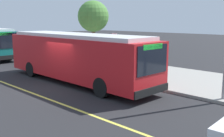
# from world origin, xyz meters

# --- Properties ---
(ground_plane) EXTENTS (120.00, 120.00, 0.00)m
(ground_plane) POSITION_xyz_m (0.00, 0.00, 0.00)
(ground_plane) COLOR #232326
(sidewalk_curb) EXTENTS (44.00, 6.40, 0.15)m
(sidewalk_curb) POSITION_xyz_m (0.00, 6.00, 0.07)
(sidewalk_curb) COLOR gray
(sidewalk_curb) RESTS_ON ground_plane
(lane_stripe_center) EXTENTS (36.00, 0.14, 0.01)m
(lane_stripe_center) POSITION_xyz_m (0.00, -2.20, 0.00)
(lane_stripe_center) COLOR #E0D64C
(lane_stripe_center) RESTS_ON ground_plane
(transit_bus_main) EXTENTS (11.49, 2.70, 2.95)m
(transit_bus_main) POSITION_xyz_m (-0.13, 1.01, 1.62)
(transit_bus_main) COLOR red
(transit_bus_main) RESTS_ON ground_plane
(bus_shelter) EXTENTS (2.90, 1.60, 2.48)m
(bus_shelter) POSITION_xyz_m (-2.33, 5.76, 1.92)
(bus_shelter) COLOR #333338
(bus_shelter) RESTS_ON sidewalk_curb
(waiting_bench) EXTENTS (1.60, 0.48, 0.95)m
(waiting_bench) POSITION_xyz_m (-1.89, 5.79, 0.63)
(waiting_bench) COLOR brown
(waiting_bench) RESTS_ON sidewalk_curb
(route_sign_post) EXTENTS (0.44, 0.08, 2.80)m
(route_sign_post) POSITION_xyz_m (0.83, 3.34, 1.96)
(route_sign_post) COLOR #333338
(route_sign_post) RESTS_ON sidewalk_curb
(street_tree_near_shelter) EXTENTS (2.90, 2.90, 5.39)m
(street_tree_near_shelter) POSITION_xyz_m (-6.53, 8.07, 4.05)
(street_tree_near_shelter) COLOR brown
(street_tree_near_shelter) RESTS_ON sidewalk_curb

